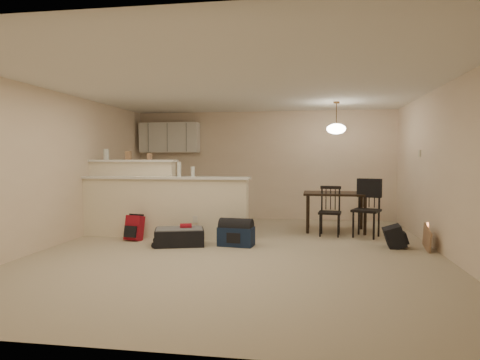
% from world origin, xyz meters
% --- Properties ---
extents(room, '(7.00, 7.02, 2.50)m').
position_xyz_m(room, '(0.00, 0.00, 1.25)').
color(room, '#B9AA8E').
rests_on(room, ground).
extents(breakfast_bar, '(3.08, 0.58, 1.39)m').
position_xyz_m(breakfast_bar, '(-1.76, 0.98, 0.61)').
color(breakfast_bar, '#F4E6C5').
rests_on(breakfast_bar, ground).
extents(upper_cabinets, '(1.40, 0.34, 0.70)m').
position_xyz_m(upper_cabinets, '(-2.20, 3.32, 1.90)').
color(upper_cabinets, white).
rests_on(upper_cabinets, room).
extents(kitchen_counter, '(1.80, 0.60, 0.90)m').
position_xyz_m(kitchen_counter, '(-2.00, 3.19, 0.45)').
color(kitchen_counter, white).
rests_on(kitchen_counter, ground).
extents(thermostat, '(0.02, 0.12, 0.12)m').
position_xyz_m(thermostat, '(2.98, 1.55, 1.50)').
color(thermostat, beige).
rests_on(thermostat, room).
extents(jar, '(0.10, 0.10, 0.20)m').
position_xyz_m(jar, '(-2.72, 1.12, 1.49)').
color(jar, silver).
rests_on(jar, breakfast_bar).
extents(cereal_box, '(0.10, 0.07, 0.16)m').
position_xyz_m(cereal_box, '(-2.28, 1.12, 1.47)').
color(cereal_box, '#9E7451').
rests_on(cereal_box, breakfast_bar).
extents(small_box, '(0.08, 0.06, 0.12)m').
position_xyz_m(small_box, '(-1.86, 1.12, 1.45)').
color(small_box, '#9E7451').
rests_on(small_box, breakfast_bar).
extents(bottle_a, '(0.07, 0.07, 0.26)m').
position_xyz_m(bottle_a, '(-1.23, 0.90, 1.22)').
color(bottle_a, silver).
rests_on(bottle_a, breakfast_bar).
extents(bottle_b, '(0.06, 0.06, 0.18)m').
position_xyz_m(bottle_b, '(-0.98, 0.90, 1.18)').
color(bottle_b, silver).
rests_on(bottle_b, breakfast_bar).
extents(dining_table, '(1.22, 0.83, 0.75)m').
position_xyz_m(dining_table, '(1.57, 1.99, 0.66)').
color(dining_table, black).
rests_on(dining_table, ground).
extents(pendant_lamp, '(0.36, 0.36, 0.62)m').
position_xyz_m(pendant_lamp, '(1.57, 1.99, 1.99)').
color(pendant_lamp, brown).
rests_on(pendant_lamp, room).
extents(dining_chair_near, '(0.44, 0.42, 0.90)m').
position_xyz_m(dining_chair_near, '(1.44, 1.49, 0.45)').
color(dining_chair_near, black).
rests_on(dining_chair_near, ground).
extents(dining_chair_far, '(0.58, 0.57, 1.02)m').
position_xyz_m(dining_chair_far, '(2.08, 1.45, 0.51)').
color(dining_chair_far, black).
rests_on(dining_chair_far, ground).
extents(suitcase, '(0.90, 0.71, 0.26)m').
position_xyz_m(suitcase, '(-1.03, 0.24, 0.13)').
color(suitcase, black).
rests_on(suitcase, ground).
extents(red_backpack, '(0.31, 0.23, 0.42)m').
position_xyz_m(red_backpack, '(-1.92, 0.53, 0.21)').
color(red_backpack, maroon).
rests_on(red_backpack, ground).
extents(navy_duffel, '(0.60, 0.37, 0.31)m').
position_xyz_m(navy_duffel, '(-0.11, 0.34, 0.15)').
color(navy_duffel, '#13213C').
rests_on(navy_duffel, ground).
extents(black_daypack, '(0.29, 0.40, 0.33)m').
position_xyz_m(black_daypack, '(2.40, 0.61, 0.17)').
color(black_daypack, black).
rests_on(black_daypack, ground).
extents(cardboard_sheet, '(0.04, 0.47, 0.36)m').
position_xyz_m(cardboard_sheet, '(2.85, 0.43, 0.18)').
color(cardboard_sheet, '#9E7451').
rests_on(cardboard_sheet, ground).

